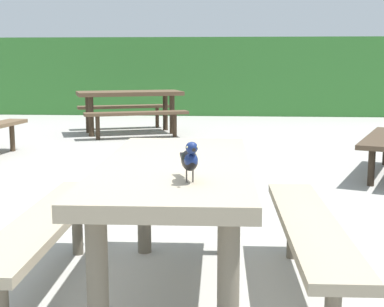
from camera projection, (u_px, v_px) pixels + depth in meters
name	position (u px, v px, depth m)	size (l,w,h in m)	color
ground_plane	(143.00, 298.00, 2.99)	(60.00, 60.00, 0.00)	#A3A099
hedge_wall	(214.00, 76.00, 13.45)	(28.00, 1.39, 1.81)	#387A33
picnic_table_foreground	(176.00, 196.00, 2.91)	(1.72, 1.82, 0.74)	gray
bird_grackle	(190.00, 159.00, 2.37)	(0.11, 0.28, 0.18)	black
picnic_table_mid_left	(130.00, 102.00, 9.75)	(2.18, 2.16, 0.74)	brown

